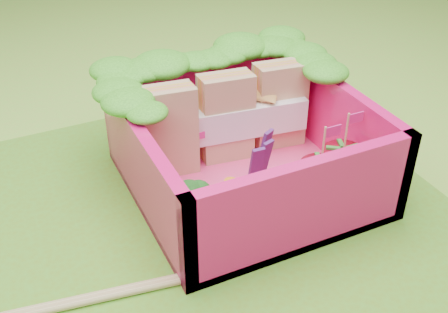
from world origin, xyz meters
TOP-DOWN VIEW (x-y plane):
  - ground at (0.00, 0.00)m, footprint 14.00×14.00m
  - placemat at (0.00, 0.00)m, footprint 2.60×2.60m
  - bento_floor at (0.28, 0.15)m, footprint 1.30×1.30m
  - bento_box at (0.28, 0.15)m, footprint 1.30×1.30m
  - lettuce_ruffle at (0.28, 0.65)m, footprint 1.43×0.83m
  - sandwich_stack at (0.29, 0.43)m, footprint 1.07×0.30m
  - broccoli at (-0.19, -0.11)m, footprint 0.32×0.32m
  - carrot_sticks at (0.02, -0.16)m, footprint 0.09×0.08m
  - purple_wedges at (0.29, -0.00)m, footprint 0.19×0.17m
  - strawberry_left at (0.56, -0.20)m, footprint 0.24×0.24m
  - strawberry_right at (0.75, -0.14)m, footprint 0.24×0.24m
  - snap_peas at (0.63, -0.07)m, footprint 0.61×0.53m

SIDE VIEW (x-z plane):
  - ground at x=0.00m, z-range 0.00..0.00m
  - placemat at x=0.00m, z-range 0.00..0.03m
  - bento_floor at x=0.28m, z-range 0.03..0.08m
  - snap_peas at x=0.63m, z-range 0.08..0.13m
  - strawberry_left at x=0.56m, z-range -0.03..0.45m
  - strawberry_right at x=0.75m, z-range -0.03..0.45m
  - carrot_sticks at x=0.02m, z-range 0.07..0.35m
  - broccoli at x=-0.19m, z-range 0.13..0.38m
  - purple_wedges at x=0.29m, z-range 0.08..0.46m
  - bento_box at x=0.28m, z-range 0.03..0.58m
  - sandwich_stack at x=0.29m, z-range 0.07..0.63m
  - lettuce_ruffle at x=0.28m, z-range 0.58..0.69m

